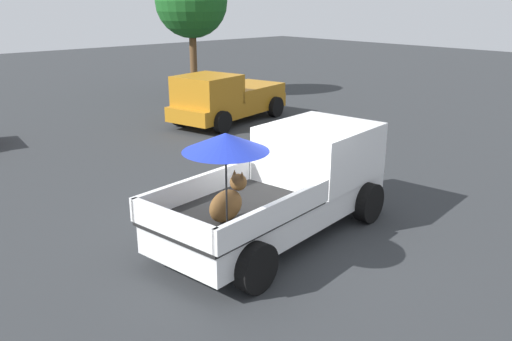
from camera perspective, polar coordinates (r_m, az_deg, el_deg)
The scene contains 4 objects.
ground_plane at distance 10.09m, azimuth 2.13°, elevation -7.06°, with size 80.00×80.00×0.00m, color #2D3033.
pickup_truck_main at distance 10.00m, azimuth 3.68°, elevation -1.25°, with size 5.26×2.80×2.40m.
pickup_truck_red at distance 19.17m, azimuth -3.28°, elevation 7.78°, with size 5.07×2.96×1.80m.
tree_by_lot at distance 24.48m, azimuth -6.99°, elevation 17.62°, with size 3.17×3.17×5.76m.
Camera 1 is at (-6.40, -6.52, 4.28)m, focal length 37.08 mm.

